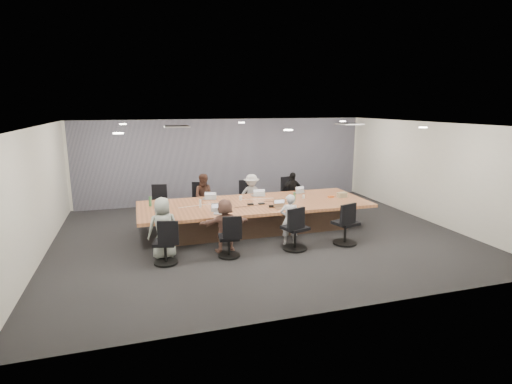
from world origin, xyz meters
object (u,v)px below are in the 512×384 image
object	(u,v)px
person_3	(292,193)
laptop_3	(299,192)
mug_brown	(162,211)
canvas_bag	(342,195)
conference_table	(255,215)
chair_7	(345,226)
laptop_4	(161,218)
person_2	(252,195)
laptop_5	(220,213)
person_1	(205,197)
chair_6	(295,231)
bottle_green_right	(294,197)
chair_4	(165,246)
laptop_1	(208,198)
laptop_6	(281,209)
chair_5	(229,240)
bottle_green_left	(150,201)
chair_1	(203,203)
snack_packet	(331,197)
chair_2	(248,200)
chair_0	(162,206)
person_4	(163,228)
person_5	(225,225)
bottle_clear	(200,203)
chair_3	(288,197)
stapler	(272,206)
person_6	(290,220)

from	to	relation	value
person_3	laptop_3	distance (m)	0.56
mug_brown	canvas_bag	bearing A→B (deg)	3.22
conference_table	chair_7	xyz separation A→B (m)	(1.73, -1.70, 0.03)
laptop_3	laptop_4	world-z (taller)	same
person_2	laptop_5	size ratio (longest dim) A/B	4.29
person_1	laptop_3	bearing A→B (deg)	2.28
chair_6	bottle_green_right	xyz separation A→B (m)	(0.64, 1.62, 0.42)
chair_4	canvas_bag	world-z (taller)	canvas_bag
laptop_1	person_3	world-z (taller)	person_3
conference_table	laptop_6	size ratio (longest dim) A/B	20.60
conference_table	chair_5	bearing A→B (deg)	-123.02
conference_table	bottle_green_left	distance (m)	2.72
chair_1	chair_4	world-z (taller)	chair_1
person_1	bottle_green_right	world-z (taller)	person_1
chair_5	snack_packet	distance (m)	3.75
chair_2	person_2	xyz separation A→B (m)	(0.00, -0.35, 0.24)
chair_0	person_4	distance (m)	3.07
laptop_6	person_5	bearing A→B (deg)	-157.82
chair_6	person_4	xyz separation A→B (m)	(-2.91, 0.35, 0.24)
bottle_clear	conference_table	bearing A→B (deg)	1.52
laptop_4	person_5	bearing A→B (deg)	-35.30
person_2	laptop_5	xyz separation A→B (m)	(-1.41, -2.15, 0.12)
chair_5	laptop_5	distance (m)	0.97
person_3	laptop_3	bearing A→B (deg)	-91.30
chair_1	laptop_4	world-z (taller)	chair_1
chair_2	chair_3	distance (m)	1.29
chair_4	person_4	size ratio (longest dim) A/B	0.58
chair_5	chair_7	world-z (taller)	chair_7
chair_5	bottle_green_right	size ratio (longest dim) A/B	3.35
laptop_3	laptop_6	size ratio (longest dim) A/B	0.98
chair_0	laptop_3	world-z (taller)	chair_0
chair_6	bottle_green_right	distance (m)	1.79
chair_4	snack_packet	size ratio (longest dim) A/B	4.85
stapler	canvas_bag	world-z (taller)	canvas_bag
bottle_clear	canvas_bag	world-z (taller)	bottle_clear
conference_table	person_4	xyz separation A→B (m)	(-2.46, -1.35, 0.27)
laptop_3	person_6	bearing A→B (deg)	47.60
chair_5	mug_brown	bearing A→B (deg)	142.34
person_1	person_4	world-z (taller)	person_4
person_1	stapler	xyz separation A→B (m)	(1.37, -1.95, 0.10)
bottle_green_right	bottle_clear	size ratio (longest dim) A/B	1.08
chair_7	laptop_3	size ratio (longest dim) A/B	3.06
chair_4	laptop_6	bearing A→B (deg)	32.05
person_3	chair_3	bearing A→B (deg)	88.70
chair_0	laptop_3	distance (m)	4.00
person_1	mug_brown	xyz separation A→B (m)	(-1.33, -1.73, 0.13)
person_4	laptop_4	distance (m)	0.56
conference_table	person_5	distance (m)	1.76
laptop_4	bottle_clear	size ratio (longest dim) A/B	1.63
chair_1	bottle_green_left	size ratio (longest dim) A/B	3.33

